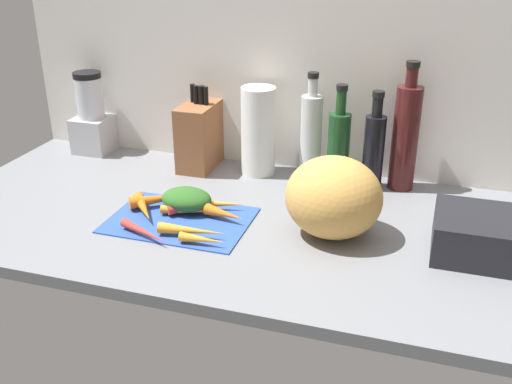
{
  "coord_description": "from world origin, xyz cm",
  "views": [
    {
      "loc": [
        42.62,
        -129.96,
        69.5
      ],
      "look_at": [
        4.6,
        -8.5,
        11.4
      ],
      "focal_mm": 41.33,
      "sensor_mm": 36.0,
      "label": 1
    }
  ],
  "objects_px": {
    "carrot_8": "(202,239)",
    "dish_rack": "(501,238)",
    "bottle_1": "(339,146)",
    "bottle_2": "(374,149)",
    "carrot_2": "(191,231)",
    "carrot_4": "(144,232)",
    "bottle_0": "(311,135)",
    "carrot_3": "(144,208)",
    "carrot_6": "(162,199)",
    "cutting_board": "(180,219)",
    "blender_appliance": "(92,118)",
    "carrot_0": "(194,210)",
    "paper_towel_roll": "(258,131)",
    "bottle_3": "(405,136)",
    "carrot_7": "(194,206)",
    "winter_squash": "(333,197)",
    "carrot_1": "(224,214)",
    "knife_block": "(199,135)",
    "carrot_5": "(218,204)"
  },
  "relations": [
    {
      "from": "cutting_board",
      "to": "carrot_8",
      "type": "xyz_separation_m",
      "value": [
        0.11,
        -0.11,
        0.02
      ]
    },
    {
      "from": "carrot_7",
      "to": "bottle_1",
      "type": "distance_m",
      "value": 0.45
    },
    {
      "from": "carrot_0",
      "to": "blender_appliance",
      "type": "distance_m",
      "value": 0.63
    },
    {
      "from": "bottle_2",
      "to": "blender_appliance",
      "type": "bearing_deg",
      "value": 178.21
    },
    {
      "from": "winter_squash",
      "to": "bottle_2",
      "type": "distance_m",
      "value": 0.32
    },
    {
      "from": "carrot_1",
      "to": "blender_appliance",
      "type": "relative_size",
      "value": 0.41
    },
    {
      "from": "paper_towel_roll",
      "to": "dish_rack",
      "type": "bearing_deg",
      "value": -25.13
    },
    {
      "from": "bottle_2",
      "to": "bottle_3",
      "type": "relative_size",
      "value": 0.78
    },
    {
      "from": "cutting_board",
      "to": "carrot_1",
      "type": "bearing_deg",
      "value": 13.69
    },
    {
      "from": "cutting_board",
      "to": "bottle_3",
      "type": "distance_m",
      "value": 0.67
    },
    {
      "from": "carrot_8",
      "to": "dish_rack",
      "type": "height_order",
      "value": "dish_rack"
    },
    {
      "from": "carrot_2",
      "to": "carrot_3",
      "type": "height_order",
      "value": "carrot_3"
    },
    {
      "from": "carrot_3",
      "to": "carrot_4",
      "type": "height_order",
      "value": "carrot_3"
    },
    {
      "from": "carrot_8",
      "to": "paper_towel_roll",
      "type": "height_order",
      "value": "paper_towel_roll"
    },
    {
      "from": "bottle_2",
      "to": "carrot_2",
      "type": "bearing_deg",
      "value": -130.63
    },
    {
      "from": "carrot_2",
      "to": "carrot_6",
      "type": "xyz_separation_m",
      "value": [
        -0.14,
        0.14,
        0.0
      ]
    },
    {
      "from": "bottle_0",
      "to": "blender_appliance",
      "type": "bearing_deg",
      "value": 179.92
    },
    {
      "from": "blender_appliance",
      "to": "bottle_1",
      "type": "height_order",
      "value": "bottle_1"
    },
    {
      "from": "carrot_1",
      "to": "carrot_8",
      "type": "relative_size",
      "value": 0.99
    },
    {
      "from": "carrot_2",
      "to": "paper_towel_roll",
      "type": "xyz_separation_m",
      "value": [
        0.03,
        0.45,
        0.11
      ]
    },
    {
      "from": "carrot_2",
      "to": "paper_towel_roll",
      "type": "height_order",
      "value": "paper_towel_roll"
    },
    {
      "from": "carrot_1",
      "to": "carrot_4",
      "type": "bearing_deg",
      "value": -137.15
    },
    {
      "from": "carrot_5",
      "to": "knife_block",
      "type": "height_order",
      "value": "knife_block"
    },
    {
      "from": "bottle_0",
      "to": "dish_rack",
      "type": "relative_size",
      "value": 1.06
    },
    {
      "from": "bottle_3",
      "to": "carrot_8",
      "type": "bearing_deg",
      "value": -130.24
    },
    {
      "from": "carrot_1",
      "to": "dish_rack",
      "type": "height_order",
      "value": "dish_rack"
    },
    {
      "from": "carrot_6",
      "to": "bottle_0",
      "type": "relative_size",
      "value": 0.55
    },
    {
      "from": "carrot_6",
      "to": "carrot_4",
      "type": "bearing_deg",
      "value": -78.2
    },
    {
      "from": "bottle_1",
      "to": "bottle_2",
      "type": "bearing_deg",
      "value": 3.09
    },
    {
      "from": "carrot_7",
      "to": "bottle_3",
      "type": "xyz_separation_m",
      "value": [
        0.5,
        0.33,
        0.14
      ]
    },
    {
      "from": "bottle_0",
      "to": "dish_rack",
      "type": "height_order",
      "value": "bottle_0"
    },
    {
      "from": "cutting_board",
      "to": "carrot_0",
      "type": "bearing_deg",
      "value": 48.42
    },
    {
      "from": "cutting_board",
      "to": "carrot_3",
      "type": "bearing_deg",
      "value": -176.99
    },
    {
      "from": "carrot_2",
      "to": "carrot_4",
      "type": "xyz_separation_m",
      "value": [
        -0.11,
        -0.04,
        -0.0
      ]
    },
    {
      "from": "bottle_1",
      "to": "bottle_2",
      "type": "xyz_separation_m",
      "value": [
        0.1,
        0.01,
        0.0
      ]
    },
    {
      "from": "carrot_6",
      "to": "bottle_0",
      "type": "distance_m",
      "value": 0.48
    },
    {
      "from": "carrot_4",
      "to": "winter_squash",
      "type": "relative_size",
      "value": 0.67
    },
    {
      "from": "carrot_3",
      "to": "carrot_7",
      "type": "xyz_separation_m",
      "value": [
        0.12,
        0.06,
        -0.0
      ]
    },
    {
      "from": "blender_appliance",
      "to": "paper_towel_roll",
      "type": "height_order",
      "value": "blender_appliance"
    },
    {
      "from": "carrot_6",
      "to": "carrot_7",
      "type": "xyz_separation_m",
      "value": [
        0.1,
        -0.01,
        -0.0
      ]
    },
    {
      "from": "carrot_4",
      "to": "carrot_5",
      "type": "height_order",
      "value": "carrot_5"
    },
    {
      "from": "cutting_board",
      "to": "carrot_5",
      "type": "bearing_deg",
      "value": 48.04
    },
    {
      "from": "carrot_0",
      "to": "carrot_2",
      "type": "height_order",
      "value": "carrot_2"
    },
    {
      "from": "carrot_4",
      "to": "dish_rack",
      "type": "distance_m",
      "value": 0.83
    },
    {
      "from": "carrot_4",
      "to": "carrot_0",
      "type": "bearing_deg",
      "value": 64.69
    },
    {
      "from": "carrot_2",
      "to": "carrot_8",
      "type": "distance_m",
      "value": 0.05
    },
    {
      "from": "carrot_1",
      "to": "knife_block",
      "type": "xyz_separation_m",
      "value": [
        -0.2,
        0.34,
        0.08
      ]
    },
    {
      "from": "knife_block",
      "to": "bottle_0",
      "type": "bearing_deg",
      "value": 3.87
    },
    {
      "from": "knife_block",
      "to": "cutting_board",
      "type": "bearing_deg",
      "value": -75.95
    },
    {
      "from": "carrot_1",
      "to": "carrot_4",
      "type": "height_order",
      "value": "carrot_1"
    }
  ]
}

